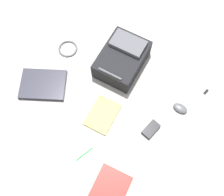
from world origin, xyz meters
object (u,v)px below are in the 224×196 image
object	(u,v)px
book_red	(102,115)
power_brick	(151,129)
computer_mouse	(180,108)
laptop	(43,84)
book_blue	(110,187)
pen_black	(84,154)
backpack	(122,59)
usb_stick	(206,92)
cable_coil	(68,49)

from	to	relation	value
book_red	power_brick	xyz separation A→B (m)	(-0.31, -0.16, 0.01)
computer_mouse	laptop	bearing A→B (deg)	112.22
book_blue	pen_black	world-z (taller)	book_blue
backpack	pen_black	world-z (taller)	backpack
book_red	book_blue	distance (m)	0.49
book_blue	power_brick	world-z (taller)	power_brick
computer_mouse	usb_stick	bearing A→B (deg)	-24.24
laptop	computer_mouse	size ratio (longest dim) A/B	3.87
pen_black	usb_stick	world-z (taller)	same
power_brick	book_red	bearing A→B (deg)	26.98
book_red	usb_stick	world-z (taller)	book_red
book_blue	usb_stick	size ratio (longest dim) A/B	6.36
power_brick	usb_stick	bearing A→B (deg)	-101.54
computer_mouse	pen_black	bearing A→B (deg)	148.39
laptop	usb_stick	xyz separation A→B (m)	(-0.89, -0.80, -0.01)
laptop	book_red	xyz separation A→B (m)	(-0.47, -0.14, -0.01)
laptop	book_blue	xyz separation A→B (m)	(-0.85, 0.16, -0.00)
power_brick	usb_stick	xyz separation A→B (m)	(-0.10, -0.49, -0.01)
laptop	cable_coil	distance (m)	0.35
book_red	cable_coil	size ratio (longest dim) A/B	1.92
book_blue	power_brick	xyz separation A→B (m)	(0.07, -0.46, 0.00)
pen_black	laptop	bearing A→B (deg)	-12.92
power_brick	usb_stick	world-z (taller)	power_brick
computer_mouse	power_brick	xyz separation A→B (m)	(0.05, 0.26, -0.00)
usb_stick	laptop	bearing A→B (deg)	41.90
backpack	usb_stick	size ratio (longest dim) A/B	10.22
book_blue	computer_mouse	xyz separation A→B (m)	(0.02, -0.72, 0.01)
power_brick	pen_black	distance (m)	0.48
computer_mouse	usb_stick	xyz separation A→B (m)	(-0.05, -0.24, -0.01)
cable_coil	power_brick	bearing A→B (deg)	177.93
cable_coil	laptop	bearing A→B (deg)	107.08
book_red	computer_mouse	world-z (taller)	computer_mouse
backpack	book_blue	xyz separation A→B (m)	(-0.56, 0.70, -0.07)
power_brick	pen_black	xyz separation A→B (m)	(0.20, 0.44, -0.01)
computer_mouse	book_blue	bearing A→B (deg)	169.84
backpack	power_brick	size ratio (longest dim) A/B	3.68
book_blue	computer_mouse	distance (m)	0.72
cable_coil	pen_black	world-z (taller)	cable_coil
laptop	usb_stick	world-z (taller)	laptop
laptop	book_red	size ratio (longest dim) A/B	1.42
usb_stick	computer_mouse	bearing A→B (deg)	77.38
power_brick	pen_black	size ratio (longest dim) A/B	0.91
computer_mouse	cable_coil	world-z (taller)	computer_mouse
pen_black	computer_mouse	bearing A→B (deg)	-109.99
computer_mouse	power_brick	bearing A→B (deg)	157.85
backpack	usb_stick	xyz separation A→B (m)	(-0.60, -0.26, -0.08)
backpack	laptop	xyz separation A→B (m)	(0.29, 0.53, -0.07)
backpack	computer_mouse	size ratio (longest dim) A/B	4.39
computer_mouse	usb_stick	size ratio (longest dim) A/B	2.33
book_blue	power_brick	distance (m)	0.47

